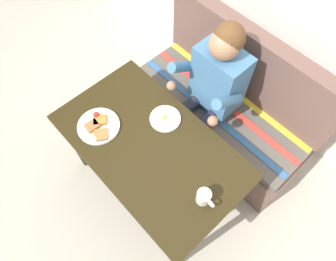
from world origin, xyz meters
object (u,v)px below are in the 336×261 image
at_px(person, 211,86).
at_px(coffee_mug, 204,197).
at_px(plate_breakfast, 98,126).
at_px(plate_eggs, 165,119).
at_px(table, 151,150).
at_px(couch, 224,109).

relative_size(person, coffee_mug, 10.27).
distance_m(plate_breakfast, plate_eggs, 0.42).
distance_m(table, person, 0.60).
xyz_separation_m(person, plate_eggs, (-0.02, -0.40, -0.00)).
relative_size(table, coffee_mug, 10.17).
distance_m(person, coffee_mug, 0.78).
xyz_separation_m(table, person, (-0.04, 0.59, 0.09)).
bearing_deg(plate_breakfast, person, 70.47).
xyz_separation_m(plate_eggs, coffee_mug, (0.52, -0.20, 0.04)).
bearing_deg(person, plate_breakfast, -109.53).
relative_size(plate_breakfast, plate_eggs, 1.34).
relative_size(person, plate_breakfast, 4.58).
bearing_deg(coffee_mug, table, 178.60).
distance_m(table, plate_eggs, 0.22).
bearing_deg(plate_eggs, coffee_mug, -20.89).
xyz_separation_m(couch, coffee_mug, (0.46, -0.78, 0.45)).
bearing_deg(plate_eggs, plate_breakfast, -125.00).
bearing_deg(table, coffee_mug, -1.40).
height_order(table, coffee_mug, coffee_mug).
bearing_deg(person, table, -85.72).
relative_size(couch, person, 1.19).
xyz_separation_m(couch, plate_eggs, (-0.07, -0.58, 0.41)).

